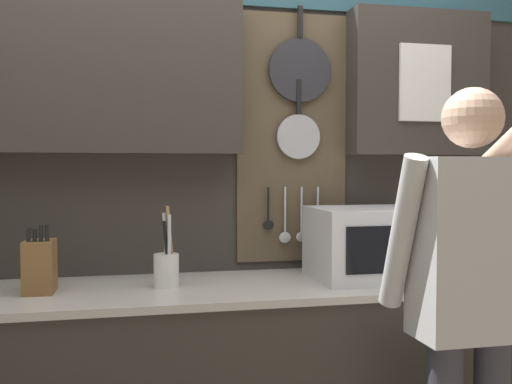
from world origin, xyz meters
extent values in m
cube|color=beige|center=(0.00, 0.00, 0.91)|extent=(2.46, 0.63, 0.03)
cube|color=#38332D|center=(0.00, 0.32, 1.17)|extent=(3.03, 0.04, 2.35)
cube|color=#38332D|center=(-0.60, 0.22, 1.81)|extent=(1.23, 0.16, 0.68)
cube|color=#38332D|center=(0.88, 0.22, 1.81)|extent=(0.67, 0.16, 0.68)
cube|color=brown|center=(0.28, 0.29, 1.55)|extent=(0.53, 0.01, 1.16)
cylinder|color=#2D2D33|center=(0.31, 0.27, 1.86)|extent=(0.30, 0.02, 0.30)
cube|color=black|center=(0.31, 0.26, 2.08)|extent=(0.02, 0.02, 0.15)
cylinder|color=#B7B7BC|center=(0.30, 0.27, 1.55)|extent=(0.21, 0.02, 0.21)
cube|color=black|center=(0.30, 0.26, 1.74)|extent=(0.02, 0.02, 0.16)
cylinder|color=black|center=(0.16, 0.27, 1.24)|extent=(0.01, 0.01, 0.16)
ellipsoid|color=black|center=(0.16, 0.27, 1.14)|extent=(0.05, 0.01, 0.04)
cylinder|color=silver|center=(0.24, 0.27, 1.21)|extent=(0.01, 0.01, 0.22)
ellipsoid|color=silver|center=(0.24, 0.27, 1.08)|extent=(0.06, 0.01, 0.05)
cylinder|color=silver|center=(0.32, 0.27, 1.21)|extent=(0.01, 0.01, 0.22)
ellipsoid|color=silver|center=(0.32, 0.27, 1.08)|extent=(0.05, 0.01, 0.05)
cylinder|color=silver|center=(0.40, 0.27, 1.23)|extent=(0.01, 0.01, 0.18)
ellipsoid|color=silver|center=(0.40, 0.27, 1.13)|extent=(0.04, 0.01, 0.04)
cube|color=white|center=(0.87, 0.13, 1.80)|extent=(0.26, 0.02, 0.35)
cube|color=silver|center=(0.55, 0.00, 1.08)|extent=(0.50, 0.40, 0.31)
cube|color=black|center=(0.50, -0.20, 1.08)|extent=(0.28, 0.01, 0.19)
cube|color=#333338|center=(0.73, -0.20, 1.08)|extent=(0.11, 0.01, 0.23)
cube|color=brown|center=(-0.81, 0.00, 1.03)|extent=(0.11, 0.15, 0.20)
cylinder|color=black|center=(-0.84, -0.03, 1.16)|extent=(0.02, 0.02, 0.05)
cylinder|color=black|center=(-0.82, -0.03, 1.15)|extent=(0.02, 0.02, 0.05)
cylinder|color=black|center=(-0.80, -0.03, 1.16)|extent=(0.02, 0.03, 0.06)
cylinder|color=black|center=(-0.78, -0.03, 1.16)|extent=(0.02, 0.03, 0.06)
cylinder|color=white|center=(-0.33, 0.00, 1.00)|extent=(0.10, 0.10, 0.13)
cylinder|color=silver|center=(-0.33, 0.00, 1.10)|extent=(0.03, 0.02, 0.25)
cylinder|color=silver|center=(-0.32, -0.02, 1.10)|extent=(0.02, 0.02, 0.24)
cylinder|color=tan|center=(-0.31, 0.00, 1.12)|extent=(0.04, 0.05, 0.27)
cylinder|color=tan|center=(-0.33, 0.02, 1.07)|extent=(0.04, 0.03, 0.18)
cylinder|color=black|center=(-0.33, -0.01, 1.09)|extent=(0.03, 0.02, 0.21)
cube|color=#BCBCBC|center=(0.67, -0.56, 1.13)|extent=(0.38, 0.22, 0.62)
sphere|color=#DBAD8E|center=(0.67, -0.56, 1.58)|extent=(0.21, 0.21, 0.21)
cylinder|color=#BCBCBC|center=(0.44, -0.51, 1.18)|extent=(0.08, 0.26, 0.54)
cylinder|color=#DBAD8E|center=(0.90, -0.32, 1.42)|extent=(0.08, 0.52, 0.34)
camera|label=1|loc=(-0.46, -2.30, 1.41)|focal=40.00mm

